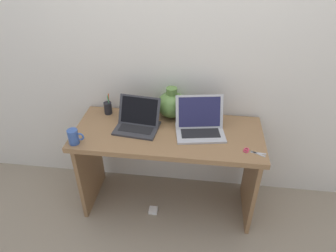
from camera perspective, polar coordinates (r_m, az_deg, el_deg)
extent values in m
plane|color=gray|center=(2.71, 0.00, -14.12)|extent=(6.00, 6.00, 0.00)
cube|color=silver|center=(2.28, 1.04, 13.00)|extent=(4.40, 0.04, 2.40)
cube|color=olive|center=(2.22, 0.00, -1.50)|extent=(1.37, 0.57, 0.04)
cube|color=olive|center=(2.60, -14.41, -7.14)|extent=(0.03, 0.48, 0.71)
cube|color=olive|center=(2.48, 15.18, -9.57)|extent=(0.03, 0.48, 0.71)
cube|color=#333338|center=(2.25, -5.85, -0.39)|extent=(0.33, 0.27, 0.01)
cube|color=black|center=(2.24, -5.86, -0.20)|extent=(0.26, 0.17, 0.00)
cube|color=#333338|center=(2.24, -5.43, 2.87)|extent=(0.32, 0.14, 0.20)
cube|color=black|center=(2.24, -5.43, 2.87)|extent=(0.28, 0.12, 0.18)
cube|color=#B2B2B7|center=(2.20, 6.02, -1.24)|extent=(0.38, 0.31, 0.01)
cube|color=black|center=(2.19, 6.03, -1.05)|extent=(0.30, 0.20, 0.00)
cube|color=#B2B2B7|center=(2.20, 5.92, 2.64)|extent=(0.35, 0.15, 0.24)
cube|color=#23234C|center=(2.20, 5.92, 2.64)|extent=(0.31, 0.13, 0.21)
ellipsoid|color=#5B843D|center=(2.34, 0.68, 4.04)|extent=(0.23, 0.23, 0.20)
cylinder|color=#5B843D|center=(2.29, 0.70, 6.54)|extent=(0.08, 0.08, 0.05)
cylinder|color=#335199|center=(2.16, -17.35, -1.94)|extent=(0.07, 0.07, 0.11)
torus|color=#335199|center=(2.14, -16.20, -1.93)|extent=(0.06, 0.01, 0.06)
cylinder|color=black|center=(2.44, -11.20, 3.33)|extent=(0.06, 0.06, 0.10)
cylinder|color=#4CA566|center=(2.42, -11.05, 4.32)|extent=(0.01, 0.04, 0.14)
cylinder|color=orange|center=(2.42, -11.12, 4.52)|extent=(0.03, 0.02, 0.14)
cube|color=#B7B7BC|center=(2.10, 16.58, -4.89)|extent=(0.10, 0.02, 0.00)
cube|color=#B7B7BC|center=(2.09, 16.53, -5.04)|extent=(0.09, 0.06, 0.00)
torus|color=#D83359|center=(2.09, 14.41, -4.58)|extent=(0.03, 0.04, 0.01)
torus|color=#D83359|center=(2.10, 14.53, -4.26)|extent=(0.03, 0.03, 0.01)
cube|color=white|center=(2.64, -2.79, -15.52)|extent=(0.07, 0.07, 0.03)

